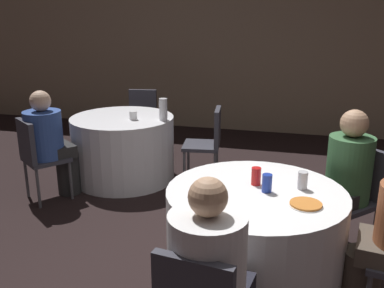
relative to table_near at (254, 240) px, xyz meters
The scene contains 17 objects.
ground_plane 0.38m from the table_near, 156.25° to the right, with size 16.00×16.00×0.00m, color black.
wall_back 4.37m from the table_near, 91.13° to the left, with size 16.00×0.06×2.80m.
table_near is the anchor object (origin of this frame).
table_far 2.43m from the table_near, 134.69° to the left, with size 1.17×1.17×0.74m.
chair_near_northeast 1.02m from the table_near, 45.78° to the left, with size 0.57×0.57×0.87m.
chair_far_north 3.29m from the table_near, 124.34° to the left, with size 0.45×0.46×0.87m.
chair_far_east 1.99m from the table_near, 111.25° to the left, with size 0.45×0.45×0.87m.
chair_far_southwest 2.48m from the table_near, 158.05° to the left, with size 0.56×0.56×0.87m.
person_blue_shirt 2.46m from the table_near, 154.60° to the left, with size 0.49×0.51×1.14m.
person_green_jacket 0.89m from the table_near, 45.78° to the left, with size 0.48×0.48×1.19m.
person_white_shirt 0.90m from the table_near, 98.17° to the right, with size 0.40×0.53×1.17m.
pizza_plate_near 0.52m from the table_near, 25.33° to the right, with size 0.21×0.21×0.02m.
soda_can_silver 0.53m from the table_near, 20.95° to the left, with size 0.07×0.07×0.12m.
soda_can_red 0.45m from the table_near, 98.18° to the left, with size 0.07×0.07×0.12m.
soda_can_blue 0.44m from the table_near, ahead, with size 0.07×0.07×0.12m.
bottle_far 2.15m from the table_near, 125.24° to the left, with size 0.09×0.09×0.24m.
cup_far 2.29m from the table_near, 133.05° to the left, with size 0.08×0.08×0.09m.
Camera 1 is at (0.32, -2.61, 1.88)m, focal length 40.00 mm.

